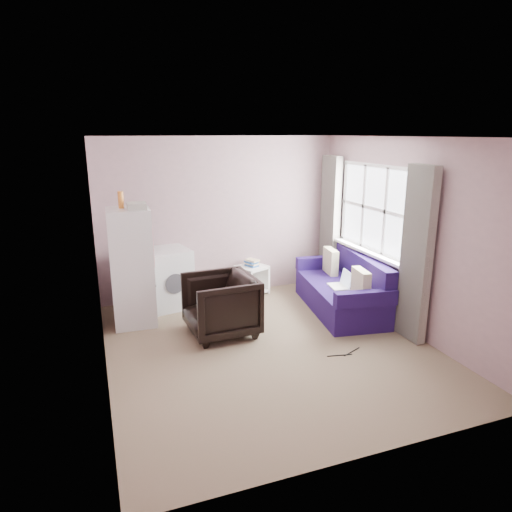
{
  "coord_description": "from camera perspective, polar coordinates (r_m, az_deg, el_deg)",
  "views": [
    {
      "loc": [
        -1.91,
        -4.75,
        2.55
      ],
      "look_at": [
        0.05,
        0.6,
        1.0
      ],
      "focal_mm": 32.0,
      "sensor_mm": 36.0,
      "label": 1
    }
  ],
  "objects": [
    {
      "name": "room",
      "position": [
        5.3,
        1.9,
        1.03
      ],
      "size": [
        3.84,
        4.24,
        2.54
      ],
      "color": "#7D6952",
      "rests_on": "ground"
    },
    {
      "name": "armchair",
      "position": [
        5.92,
        -4.46,
        -5.77
      ],
      "size": [
        0.83,
        0.88,
        0.87
      ],
      "primitive_type": "imported",
      "rotation": [
        0.0,
        0.0,
        -1.52
      ],
      "color": "black",
      "rests_on": "ground"
    },
    {
      "name": "fridge",
      "position": [
        6.32,
        -15.24,
        -1.31
      ],
      "size": [
        0.58,
        0.57,
        1.82
      ],
      "rotation": [
        0.0,
        0.0,
        -0.04
      ],
      "color": "silver",
      "rests_on": "ground"
    },
    {
      "name": "washing_machine",
      "position": [
        6.93,
        -11.04,
        -2.59
      ],
      "size": [
        0.74,
        0.74,
        0.89
      ],
      "rotation": [
        0.0,
        0.0,
        0.2
      ],
      "color": "silver",
      "rests_on": "ground"
    },
    {
      "name": "side_table",
      "position": [
        7.41,
        -0.53,
        -2.71
      ],
      "size": [
        0.55,
        0.55,
        0.58
      ],
      "rotation": [
        0.0,
        0.0,
        0.39
      ],
      "color": "white",
      "rests_on": "ground"
    },
    {
      "name": "sofa",
      "position": [
        6.85,
        10.94,
        -4.23
      ],
      "size": [
        1.11,
        1.95,
        0.83
      ],
      "rotation": [
        0.0,
        0.0,
        -0.15
      ],
      "color": "#26135A",
      "rests_on": "ground"
    },
    {
      "name": "window_dressing",
      "position": [
        6.74,
        13.7,
        2.41
      ],
      "size": [
        0.17,
        2.62,
        2.18
      ],
      "color": "white",
      "rests_on": "ground"
    },
    {
      "name": "floor_cables",
      "position": [
        5.65,
        11.16,
        -11.86
      ],
      "size": [
        0.48,
        0.14,
        0.01
      ],
      "rotation": [
        0.0,
        0.0,
        0.16
      ],
      "color": "black",
      "rests_on": "ground"
    }
  ]
}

